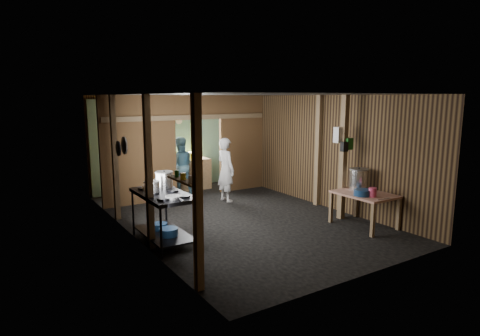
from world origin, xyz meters
TOP-DOWN VIEW (x-y plane):
  - floor at (0.00, 0.00)m, footprint 4.50×7.00m
  - ceiling at (0.00, 0.00)m, footprint 4.50×7.00m
  - wall_back at (0.00, 3.50)m, footprint 4.50×0.00m
  - wall_front at (0.00, -3.50)m, footprint 4.50×0.00m
  - wall_left at (-2.25, 0.00)m, footprint 0.00×7.00m
  - wall_right at (2.25, 0.00)m, footprint 0.00×7.00m
  - partition_left at (-1.32, 2.20)m, footprint 1.85×0.10m
  - partition_right at (1.57, 2.20)m, footprint 1.35×0.10m
  - partition_header at (0.25, 2.20)m, footprint 1.30×0.10m
  - turquoise_panel at (0.00, 3.44)m, footprint 4.40×0.06m
  - back_counter at (0.30, 2.95)m, footprint 1.20×0.50m
  - wall_clock at (0.25, 3.40)m, footprint 0.20×0.03m
  - post_left_a at (-2.18, -2.60)m, footprint 0.10×0.12m
  - post_left_b at (-2.18, -0.80)m, footprint 0.10×0.12m
  - post_left_c at (-2.18, 1.20)m, footprint 0.10×0.12m
  - post_right at (2.18, -0.20)m, footprint 0.10×0.12m
  - post_free at (1.85, -1.30)m, footprint 0.12×0.12m
  - cross_beam at (0.00, 2.15)m, footprint 4.40×0.12m
  - pan_lid_big at (-2.21, 0.40)m, footprint 0.03×0.34m
  - pan_lid_small at (-2.21, 0.80)m, footprint 0.03×0.30m
  - wall_shelf at (-2.15, -2.10)m, footprint 0.14×0.80m
  - jar_white at (-2.15, -2.35)m, footprint 0.07×0.07m
  - jar_yellow at (-2.15, -2.10)m, footprint 0.08×0.08m
  - jar_green at (-2.15, -1.88)m, footprint 0.06×0.06m
  - bag_white at (1.80, -1.22)m, footprint 0.22×0.15m
  - bag_green at (1.92, -1.36)m, footprint 0.16×0.12m
  - bag_black at (1.78, -1.38)m, footprint 0.14×0.10m
  - gas_range at (-1.88, -0.64)m, footprint 0.78×1.52m
  - prep_table at (1.83, -1.93)m, footprint 0.83×1.14m
  - stove_pot_large at (-1.71, -0.29)m, footprint 0.38×0.38m
  - stove_pot_med at (-2.05, -0.56)m, footprint 0.33×0.33m
  - stove_saucepan at (-2.05, -0.27)m, footprint 0.20×0.20m
  - frying_pan at (-1.88, -1.11)m, footprint 0.31×0.52m
  - blue_tub_front at (-1.88, -0.84)m, footprint 0.33×0.33m
  - blue_tub_back at (-1.88, -0.43)m, footprint 0.28×0.28m
  - stock_pot at (1.96, -1.64)m, footprint 0.47×0.47m
  - wash_basin at (1.63, -2.03)m, footprint 0.39×0.39m
  - pink_bucket at (1.72, -2.20)m, footprint 0.17×0.17m
  - knife at (1.75, -2.44)m, footprint 0.30×0.08m
  - yellow_tub at (0.44, 2.95)m, footprint 0.36×0.36m
  - cook at (0.53, 1.28)m, footprint 0.41×0.60m
  - worker_back at (-0.09, 2.61)m, footprint 0.88×0.77m

SIDE VIEW (x-z plane):
  - floor at x=0.00m, z-range 0.00..0.00m
  - blue_tub_back at x=-1.88m, z-range 0.17..0.29m
  - blue_tub_front at x=-1.88m, z-range 0.17..0.31m
  - prep_table at x=1.83m, z-range 0.00..0.68m
  - back_counter at x=0.30m, z-range 0.00..0.85m
  - gas_range at x=-1.88m, z-range 0.00..0.90m
  - knife at x=1.75m, z-range 0.68..0.69m
  - wash_basin at x=1.63m, z-range 0.68..0.80m
  - worker_back at x=-0.09m, z-range 0.00..1.52m
  - pink_bucket at x=1.72m, z-range 0.68..0.85m
  - cook at x=0.53m, z-range 0.00..1.58m
  - stock_pot at x=1.96m, z-range 0.66..1.11m
  - frying_pan at x=-1.88m, z-range 0.89..0.95m
  - stove_saucepan at x=-2.05m, z-range 0.90..0.99m
  - yellow_tub at x=0.44m, z-range 0.85..1.05m
  - stove_pot_med at x=-2.05m, z-range 0.88..1.12m
  - stove_pot_large at x=-1.71m, z-range 0.88..1.21m
  - turquoise_panel at x=0.00m, z-range 0.00..2.50m
  - wall_back at x=0.00m, z-range 0.00..2.60m
  - wall_front at x=0.00m, z-range 0.00..2.60m
  - wall_left at x=-2.25m, z-range 0.00..2.60m
  - wall_right at x=2.25m, z-range 0.00..2.60m
  - partition_left at x=-1.32m, z-range 0.00..2.60m
  - partition_right at x=1.57m, z-range 0.00..2.60m
  - post_left_a at x=-2.18m, z-range 0.00..2.60m
  - post_left_b at x=-2.18m, z-range 0.00..2.60m
  - post_left_c at x=-2.18m, z-range 0.00..2.60m
  - post_right at x=2.18m, z-range 0.00..2.60m
  - post_free at x=1.85m, z-range 0.00..2.60m
  - wall_shelf at x=-2.15m, z-range 1.39..1.41m
  - jar_white at x=-2.15m, z-range 1.42..1.52m
  - jar_yellow at x=-2.15m, z-range 1.42..1.52m
  - jar_green at x=-2.15m, z-range 1.42..1.52m
  - pan_lid_small at x=-2.21m, z-range 1.40..1.70m
  - bag_black at x=1.78m, z-range 1.45..1.65m
  - bag_green at x=1.92m, z-range 1.48..1.72m
  - pan_lid_big at x=-2.21m, z-range 1.48..1.82m
  - bag_white at x=1.80m, z-range 1.62..1.94m
  - wall_clock at x=0.25m, z-range 1.80..2.00m
  - cross_beam at x=0.00m, z-range 1.99..2.11m
  - partition_header at x=0.25m, z-range 2.00..2.60m
  - ceiling at x=0.00m, z-range 2.60..2.60m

